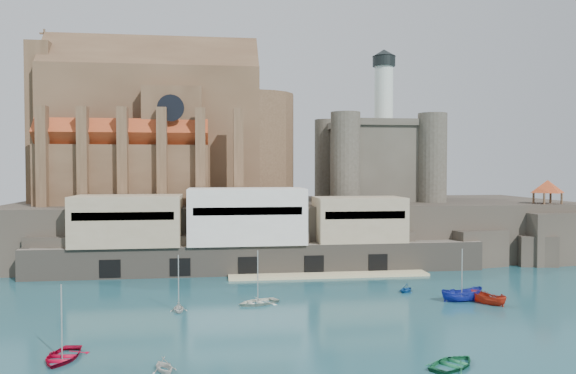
# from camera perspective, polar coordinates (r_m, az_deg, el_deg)

# --- Properties ---
(ground) EXTENTS (300.00, 300.00, 0.00)m
(ground) POSITION_cam_1_polar(r_m,az_deg,el_deg) (67.56, 5.63, -11.94)
(ground) COLOR #184550
(ground) RESTS_ON ground
(promontory) EXTENTS (100.00, 36.00, 10.00)m
(promontory) POSITION_cam_1_polar(r_m,az_deg,el_deg) (104.88, 0.65, -4.20)
(promontory) COLOR #2A251F
(promontory) RESTS_ON ground
(quay) EXTENTS (70.00, 12.00, 13.05)m
(quay) POSITION_cam_1_polar(r_m,az_deg,el_deg) (87.65, -4.34, -4.68)
(quay) COLOR #675F52
(quay) RESTS_ON ground
(church) EXTENTS (47.00, 25.93, 30.51)m
(church) POSITION_cam_1_polar(r_m,az_deg,el_deg) (106.27, -12.48, 5.12)
(church) COLOR brown
(church) RESTS_ON promontory
(castle_keep) EXTENTS (21.20, 21.20, 29.30)m
(castle_keep) POSITION_cam_1_polar(r_m,az_deg,el_deg) (109.43, 9.00, 3.05)
(castle_keep) COLOR #423E34
(castle_keep) RESTS_ON promontory
(rock_outcrop) EXTENTS (14.50, 10.50, 8.70)m
(rock_outcrop) POSITION_cam_1_polar(r_m,az_deg,el_deg) (106.93, 24.85, -4.76)
(rock_outcrop) COLOR #2A251F
(rock_outcrop) RESTS_ON ground
(pavilion) EXTENTS (6.40, 6.40, 5.40)m
(pavilion) POSITION_cam_1_polar(r_m,az_deg,el_deg) (106.42, 24.87, -0.09)
(pavilion) COLOR brown
(pavilion) RESTS_ON rock_outcrop
(boat_0) EXTENTS (3.94, 1.52, 5.38)m
(boat_0) POSITION_cam_1_polar(r_m,az_deg,el_deg) (53.27, -21.96, -15.92)
(boat_0) COLOR #A60321
(boat_0) RESTS_ON ground
(boat_1) EXTENTS (2.84, 2.38, 2.82)m
(boat_1) POSITION_cam_1_polar(r_m,az_deg,el_deg) (48.09, -12.48, -17.81)
(boat_1) COLOR silver
(boat_1) RESTS_ON ground
(boat_2) EXTENTS (2.12, 2.07, 5.28)m
(boat_2) POSITION_cam_1_polar(r_m,az_deg,el_deg) (72.67, 17.23, -11.02)
(boat_2) COLOR #1B2A9E
(boat_2) RESTS_ON ground
(boat_3) EXTENTS (2.94, 3.60, 5.11)m
(boat_3) POSITION_cam_1_polar(r_m,az_deg,el_deg) (49.98, 16.45, -17.07)
(boat_3) COLOR #1A6E43
(boat_3) RESTS_ON ground
(boat_4) EXTENTS (2.54, 1.71, 2.78)m
(boat_4) POSITION_cam_1_polar(r_m,az_deg,el_deg) (65.98, -11.04, -12.30)
(boat_4) COLOR silver
(boat_4) RESTS_ON ground
(boat_5) EXTENTS (2.41, 2.42, 4.60)m
(boat_5) POSITION_cam_1_polar(r_m,az_deg,el_deg) (72.24, 19.65, -11.12)
(boat_5) COLOR #B42B14
(boat_5) RESTS_ON ground
(boat_6) EXTENTS (2.57, 3.81, 5.19)m
(boat_6) POSITION_cam_1_polar(r_m,az_deg,el_deg) (68.31, -3.09, -11.77)
(boat_6) COLOR silver
(boat_6) RESTS_ON ground
(boat_7) EXTENTS (2.62, 2.68, 2.70)m
(boat_7) POSITION_cam_1_polar(r_m,az_deg,el_deg) (76.09, 11.90, -10.38)
(boat_7) COLOR #11478E
(boat_7) RESTS_ON ground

